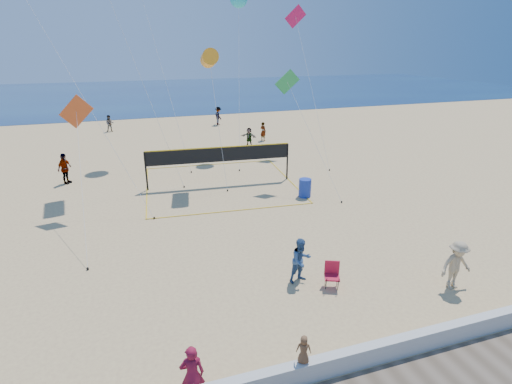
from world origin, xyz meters
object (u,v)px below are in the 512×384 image
object	(u,v)px
volleyball_net	(219,159)
camp_chair	(332,273)
trash_barrel	(305,188)
woman	(192,374)

from	to	relation	value
volleyball_net	camp_chair	bearing A→B (deg)	-79.84
camp_chair	volleyball_net	bearing A→B (deg)	119.07
trash_barrel	volleyball_net	world-z (taller)	volleyball_net
woman	camp_chair	distance (m)	6.35
woman	trash_barrel	distance (m)	14.24
camp_chair	volleyball_net	distance (m)	11.95
woman	volleyball_net	distance (m)	15.71
woman	camp_chair	xyz separation A→B (m)	(5.45, 3.26, -0.26)
woman	volleyball_net	bearing A→B (deg)	-99.88
camp_chair	woman	bearing A→B (deg)	-125.84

